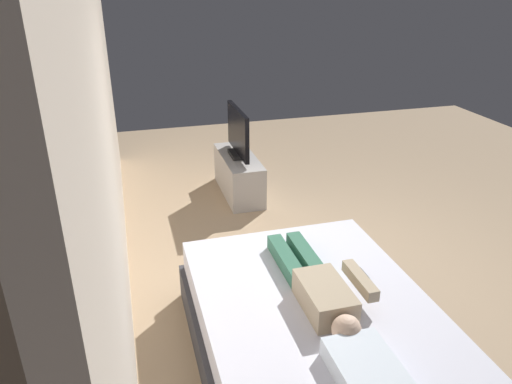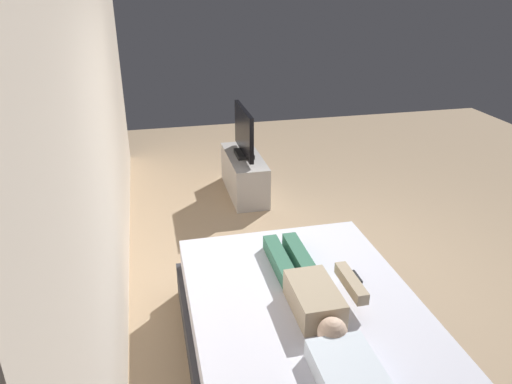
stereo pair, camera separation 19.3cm
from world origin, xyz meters
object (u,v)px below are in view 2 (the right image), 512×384
at_px(pillow, 348,373).
at_px(remote, 356,277).
at_px(tv_stand, 244,175).
at_px(bed, 304,334).
at_px(tv, 244,133).
at_px(person, 310,288).

distance_m(pillow, remote, 1.00).
bearing_deg(tv_stand, bed, 176.29).
relative_size(pillow, remote, 3.20).
relative_size(bed, pillow, 4.34).
bearing_deg(tv, person, 176.93).
relative_size(person, remote, 8.40).
xyz_separation_m(person, tv, (2.94, -0.16, 0.16)).
relative_size(person, tv_stand, 1.15).
bearing_deg(bed, person, -50.32).
distance_m(remote, tv, 2.81).
xyz_separation_m(bed, tv, (2.97, -0.19, 0.52)).
height_order(person, tv, tv).
xyz_separation_m(pillow, person, (0.75, -0.03, 0.02)).
height_order(bed, person, person).
distance_m(tv_stand, tv, 0.53).
bearing_deg(bed, pillow, 180.00).
height_order(bed, tv, tv).
bearing_deg(bed, remote, -67.73).
height_order(pillow, tv, tv).
height_order(remote, tv, tv).
height_order(bed, tv_stand, bed).
distance_m(bed, person, 0.36).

